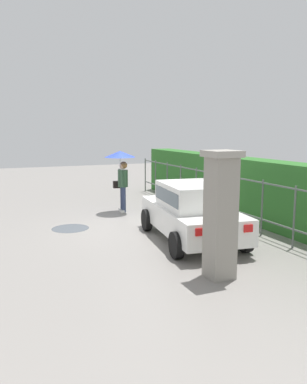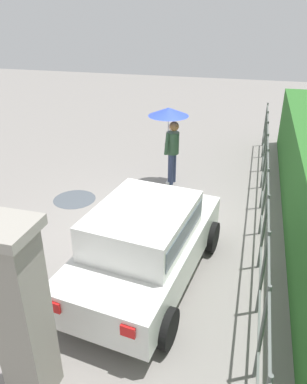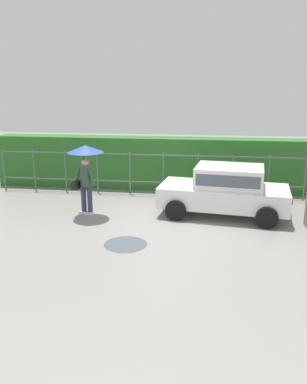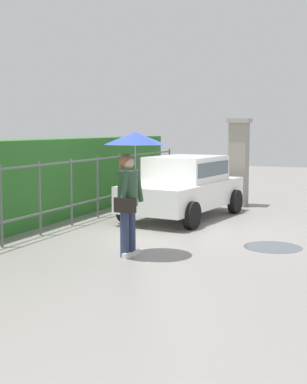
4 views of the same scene
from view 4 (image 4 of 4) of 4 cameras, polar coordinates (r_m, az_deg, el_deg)
name	(u,v)px [view 4 (image 4 of 4)]	position (r m, az deg, el deg)	size (l,w,h in m)	color
ground_plane	(180,232)	(11.08, 2.84, -4.30)	(40.00, 40.00, 0.00)	gray
car	(185,184)	(12.79, 3.37, 0.83)	(3.89, 2.23, 1.48)	white
pedestrian	(132,163)	(8.79, -2.34, 3.13)	(1.03, 1.03, 2.09)	#2D3856
gate_pillar	(239,161)	(14.83, 9.17, 3.28)	(0.60, 0.60, 2.42)	gray
fence_section	(71,189)	(11.78, -8.86, 0.35)	(11.86, 0.05, 1.50)	#59605B
hedge_row	(35,181)	(12.30, -12.66, 1.12)	(12.81, 0.90, 1.90)	#2D6B28
puddle_near	(273,247)	(9.89, 12.75, -5.82)	(1.06, 1.06, 0.00)	#4C545B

